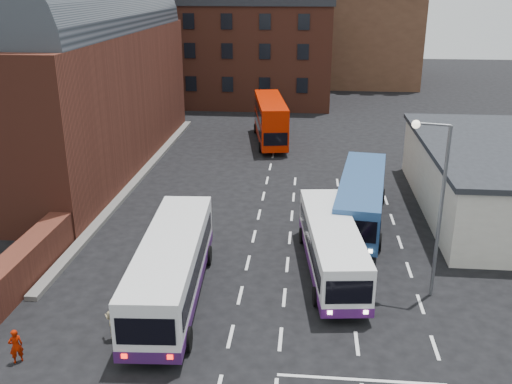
# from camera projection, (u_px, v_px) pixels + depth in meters

# --- Properties ---
(ground) EXTENTS (180.00, 180.00, 0.00)m
(ground) POSITION_uv_depth(u_px,v_px,m) (233.00, 325.00, 23.54)
(ground) COLOR black
(railway_station) EXTENTS (12.00, 28.00, 16.00)m
(railway_station) POSITION_uv_depth(u_px,v_px,m) (60.00, 64.00, 41.88)
(railway_station) COLOR #602B1E
(railway_station) RESTS_ON ground
(forecourt_wall) EXTENTS (1.20, 10.00, 1.80)m
(forecourt_wall) POSITION_uv_depth(u_px,v_px,m) (17.00, 272.00, 26.00)
(forecourt_wall) COLOR #602B1E
(forecourt_wall) RESTS_ON ground
(cream_building) EXTENTS (10.40, 16.40, 4.25)m
(cream_building) POSITION_uv_depth(u_px,v_px,m) (508.00, 178.00, 34.54)
(cream_building) COLOR beige
(cream_building) RESTS_ON ground
(brick_terrace) EXTENTS (22.00, 10.00, 11.00)m
(brick_terrace) POSITION_uv_depth(u_px,v_px,m) (233.00, 55.00, 65.13)
(brick_terrace) COLOR brown
(brick_terrace) RESTS_ON ground
(castle_keep) EXTENTS (22.00, 22.00, 12.00)m
(castle_keep) POSITION_uv_depth(u_px,v_px,m) (334.00, 36.00, 82.58)
(castle_keep) COLOR brown
(castle_keep) RESTS_ON ground
(bus_white_outbound) EXTENTS (3.18, 10.74, 2.89)m
(bus_white_outbound) POSITION_uv_depth(u_px,v_px,m) (171.00, 264.00, 24.93)
(bus_white_outbound) COLOR white
(bus_white_outbound) RESTS_ON ground
(bus_white_inbound) EXTENTS (3.24, 9.66, 2.59)m
(bus_white_inbound) POSITION_uv_depth(u_px,v_px,m) (332.00, 244.00, 27.31)
(bus_white_inbound) COLOR white
(bus_white_inbound) RESTS_ON ground
(bus_blue) EXTENTS (3.77, 10.66, 2.84)m
(bus_blue) POSITION_uv_depth(u_px,v_px,m) (361.00, 197.00, 32.86)
(bus_blue) COLOR navy
(bus_blue) RESTS_ON ground
(bus_red_double) EXTENTS (3.66, 9.83, 3.84)m
(bus_red_double) POSITION_uv_depth(u_px,v_px,m) (270.00, 120.00, 49.68)
(bus_red_double) COLOR #BD1A00
(bus_red_double) RESTS_ON ground
(street_lamp) EXTENTS (1.60, 0.55, 7.97)m
(street_lamp) POSITION_uv_depth(u_px,v_px,m) (436.00, 195.00, 24.26)
(street_lamp) COLOR slate
(street_lamp) RESTS_ON ground
(pedestrian_red) EXTENTS (0.60, 0.58, 1.39)m
(pedestrian_red) POSITION_uv_depth(u_px,v_px,m) (16.00, 346.00, 21.03)
(pedestrian_red) COLOR #8C1300
(pedestrian_red) RESTS_ON ground
(pedestrian_beige) EXTENTS (0.96, 0.80, 1.77)m
(pedestrian_beige) POSITION_uv_depth(u_px,v_px,m) (115.00, 318.00, 22.42)
(pedestrian_beige) COLOR tan
(pedestrian_beige) RESTS_ON ground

